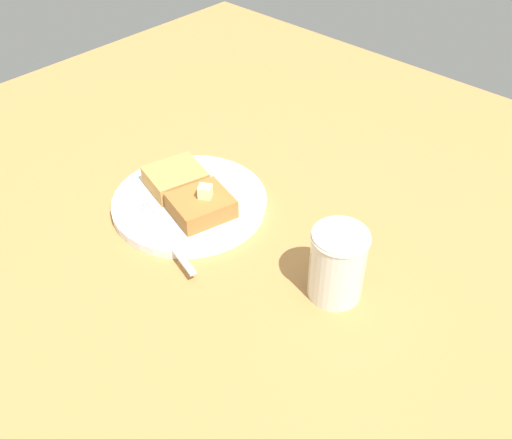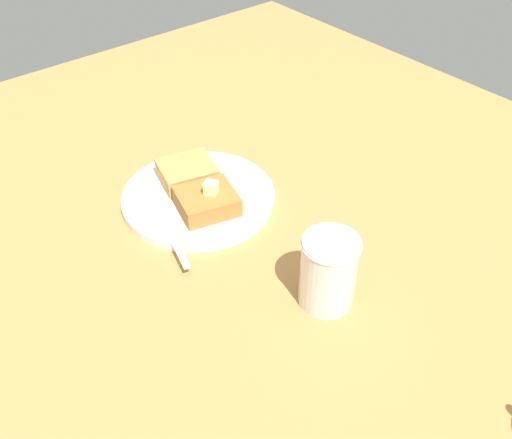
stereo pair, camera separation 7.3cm
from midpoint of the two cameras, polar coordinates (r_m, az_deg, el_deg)
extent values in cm
cube|color=#B78044|center=(80.66, -0.30, -0.74)|extent=(122.66, 122.66, 2.63)
cylinder|color=white|center=(82.60, -3.27, 2.12)|extent=(22.10, 22.10, 1.35)
torus|color=#39353A|center=(82.43, -3.28, 2.27)|extent=(22.10, 22.10, 0.80)
cube|color=#AB6C31|center=(78.54, -2.30, 1.73)|extent=(8.84, 9.37, 2.74)
cube|color=#D8994C|center=(84.24, -4.29, 4.67)|extent=(8.84, 9.37, 2.74)
cube|color=beige|center=(77.22, -1.83, 3.08)|extent=(2.33, 2.27, 1.76)
cube|color=silver|center=(74.08, -5.34, -2.49)|extent=(9.88, 3.51, 0.36)
cube|color=silver|center=(78.72, -6.95, 0.40)|extent=(3.28, 2.86, 0.36)
cube|color=silver|center=(80.81, -8.19, 1.49)|extent=(3.17, 1.15, 0.36)
cube|color=silver|center=(80.92, -7.83, 1.59)|extent=(3.17, 1.15, 0.36)
cube|color=silver|center=(81.03, -7.46, 1.69)|extent=(3.17, 1.15, 0.36)
cube|color=silver|center=(81.14, -7.09, 1.79)|extent=(3.17, 1.15, 0.36)
cylinder|color=#371406|center=(67.75, 10.24, -6.10)|extent=(6.06, 6.06, 6.59)
cylinder|color=silver|center=(66.76, 10.38, -5.27)|extent=(6.59, 6.59, 9.37)
torus|color=silver|center=(63.85, 10.82, -2.61)|extent=(6.83, 6.83, 0.50)
camera|label=1|loc=(0.04, -87.14, 2.43)|focal=40.00mm
camera|label=2|loc=(0.04, 92.86, -2.43)|focal=40.00mm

